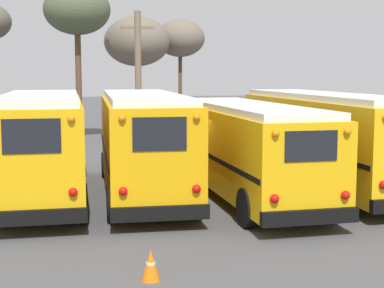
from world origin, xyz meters
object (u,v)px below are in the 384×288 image
at_px(school_bus_1, 143,140).
at_px(school_bus_3, 325,136).
at_px(school_bus_2, 246,146).
at_px(utility_pole, 138,78).
at_px(bare_tree_3, 77,11).
at_px(traffic_cone, 151,265).
at_px(school_bus_0, 42,142).
at_px(bare_tree_0, 137,42).
at_px(bare_tree_2, 180,39).

distance_m(school_bus_1, school_bus_3, 6.31).
distance_m(school_bus_2, utility_pole, 13.68).
bearing_deg(school_bus_2, bare_tree_3, 107.35).
relative_size(school_bus_2, traffic_cone, 16.39).
height_order(school_bus_2, traffic_cone, school_bus_2).
xyz_separation_m(school_bus_0, traffic_cone, (2.47, -7.92, -1.49)).
bearing_deg(school_bus_1, bare_tree_0, 85.07).
bearing_deg(school_bus_0, bare_tree_3, 85.91).
bearing_deg(bare_tree_3, school_bus_0, -94.09).
height_order(utility_pole, bare_tree_0, bare_tree_0).
relative_size(bare_tree_2, traffic_cone, 12.28).
height_order(utility_pole, traffic_cone, utility_pole).
bearing_deg(school_bus_2, school_bus_0, 171.10).
distance_m(school_bus_0, bare_tree_3, 16.63).
relative_size(school_bus_2, bare_tree_3, 1.11).
bearing_deg(school_bus_3, bare_tree_2, 94.99).
bearing_deg(traffic_cone, bare_tree_3, 93.29).
bearing_deg(traffic_cone, bare_tree_0, 85.08).
distance_m(bare_tree_2, traffic_cone, 28.98).
relative_size(bare_tree_0, bare_tree_2, 1.00).
xyz_separation_m(school_bus_3, utility_pole, (-5.25, 12.17, 1.91)).
height_order(bare_tree_0, traffic_cone, bare_tree_0).
bearing_deg(bare_tree_2, bare_tree_0, -154.32).
relative_size(school_bus_2, utility_pole, 1.39).
bearing_deg(school_bus_2, bare_tree_0, 94.56).
xyz_separation_m(school_bus_2, traffic_cone, (-3.84, -6.93, -1.33)).
bearing_deg(utility_pole, school_bus_2, -81.09).
distance_m(utility_pole, traffic_cone, 20.65).
height_order(school_bus_1, traffic_cone, school_bus_1).
xyz_separation_m(school_bus_2, utility_pole, (-2.10, 13.36, 2.04)).
height_order(school_bus_3, bare_tree_0, bare_tree_0).
xyz_separation_m(school_bus_2, bare_tree_2, (1.43, 20.97, 4.51)).
relative_size(school_bus_3, bare_tree_3, 1.21).
relative_size(school_bus_0, bare_tree_2, 1.29).
bearing_deg(school_bus_0, school_bus_1, 0.66).
xyz_separation_m(school_bus_2, bare_tree_3, (-5.19, 16.61, 5.75)).
bearing_deg(school_bus_3, bare_tree_3, 118.42).
relative_size(school_bus_1, bare_tree_3, 1.08).
xyz_separation_m(utility_pole, traffic_cone, (-1.74, -20.29, -3.37)).
height_order(school_bus_1, bare_tree_3, bare_tree_3).
bearing_deg(bare_tree_3, bare_tree_2, 33.38).
bearing_deg(school_bus_3, bare_tree_0, 104.41).
distance_m(utility_pole, bare_tree_0, 6.56).
bearing_deg(bare_tree_2, school_bus_1, -102.94).
bearing_deg(school_bus_2, bare_tree_2, 86.11).
xyz_separation_m(bare_tree_0, bare_tree_2, (2.98, 1.44, 0.28)).
height_order(bare_tree_2, bare_tree_3, bare_tree_3).
height_order(school_bus_2, bare_tree_0, bare_tree_0).
xyz_separation_m(school_bus_1, bare_tree_2, (4.58, 19.94, 4.37)).
xyz_separation_m(school_bus_0, school_bus_2, (6.31, -0.99, -0.16)).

